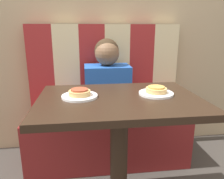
{
  "coord_description": "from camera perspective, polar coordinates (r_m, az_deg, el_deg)",
  "views": [
    {
      "loc": [
        -0.18,
        -1.09,
        1.11
      ],
      "look_at": [
        0.0,
        0.31,
        0.72
      ],
      "focal_mm": 35.0,
      "sensor_mm": 36.0,
      "label": 1
    }
  ],
  "objects": [
    {
      "name": "plate_left",
      "position": [
        1.17,
        -8.45,
        -1.74
      ],
      "size": [
        0.19,
        0.19,
        0.01
      ],
      "color": "white",
      "rests_on": "dining_table"
    },
    {
      "name": "dining_table",
      "position": [
        1.2,
        1.89,
        -7.79
      ],
      "size": [
        0.86,
        0.61,
        0.76
      ],
      "color": "black",
      "rests_on": "ground_plane"
    },
    {
      "name": "plate_right",
      "position": [
        1.23,
        11.42,
        -1.01
      ],
      "size": [
        0.19,
        0.19,
        0.01
      ],
      "color": "white",
      "rests_on": "dining_table"
    },
    {
      "name": "booth_backrest",
      "position": [
        1.97,
        -1.94,
        6.3
      ],
      "size": [
        1.32,
        0.08,
        0.71
      ],
      "color": "maroon",
      "rests_on": "booth_seat"
    },
    {
      "name": "booth_seat",
      "position": [
        1.95,
        -1.19,
        -11.77
      ],
      "size": [
        1.32,
        0.51,
        0.44
      ],
      "color": "maroon",
      "rests_on": "ground_plane"
    },
    {
      "name": "pizza_left",
      "position": [
        1.17,
        -8.49,
        -0.72
      ],
      "size": [
        0.12,
        0.12,
        0.03
      ],
      "color": "tan",
      "rests_on": "plate_left"
    },
    {
      "name": "wall_back",
      "position": [
        2.05,
        -2.33,
        20.72
      ],
      "size": [
        7.0,
        0.05,
        2.6
      ],
      "color": "tan",
      "rests_on": "ground_plane"
    },
    {
      "name": "person",
      "position": [
        1.78,
        -1.29,
        2.87
      ],
      "size": [
        0.36,
        0.25,
        0.6
      ],
      "color": "#2356B2",
      "rests_on": "booth_seat"
    },
    {
      "name": "pizza_right",
      "position": [
        1.23,
        11.47,
        -0.03
      ],
      "size": [
        0.12,
        0.12,
        0.03
      ],
      "color": "tan",
      "rests_on": "plate_right"
    }
  ]
}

